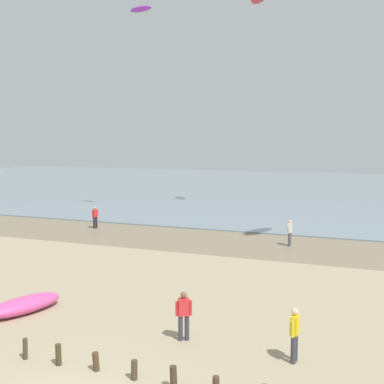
{
  "coord_description": "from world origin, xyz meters",
  "views": [
    {
      "loc": [
        7.08,
        -9.49,
        6.8
      ],
      "look_at": [
        -0.96,
        11.2,
        4.44
      ],
      "focal_mm": 45.32,
      "sensor_mm": 36.0,
      "label": 1
    }
  ],
  "objects_px": {
    "grounded_kite": "(24,305)",
    "kite_aloft_2": "(141,9)",
    "person_mid_beach": "(295,333)",
    "person_by_waterline": "(95,217)",
    "person_nearest_camera": "(290,232)",
    "person_left_flank": "(184,314)"
  },
  "relations": [
    {
      "from": "grounded_kite",
      "to": "kite_aloft_2",
      "type": "xyz_separation_m",
      "value": [
        -7.4,
        24.8,
        18.1
      ]
    },
    {
      "from": "person_mid_beach",
      "to": "grounded_kite",
      "type": "relative_size",
      "value": 0.54
    },
    {
      "from": "person_by_waterline",
      "to": "grounded_kite",
      "type": "distance_m",
      "value": 18.68
    },
    {
      "from": "person_nearest_camera",
      "to": "person_left_flank",
      "type": "bearing_deg",
      "value": -92.67
    },
    {
      "from": "person_nearest_camera",
      "to": "grounded_kite",
      "type": "height_order",
      "value": "person_nearest_camera"
    },
    {
      "from": "person_mid_beach",
      "to": "person_by_waterline",
      "type": "distance_m",
      "value": 25.31
    },
    {
      "from": "person_left_flank",
      "to": "kite_aloft_2",
      "type": "distance_m",
      "value": 33.68
    },
    {
      "from": "person_by_waterline",
      "to": "person_left_flank",
      "type": "relative_size",
      "value": 1.0
    },
    {
      "from": "person_nearest_camera",
      "to": "grounded_kite",
      "type": "bearing_deg",
      "value": -115.38
    },
    {
      "from": "grounded_kite",
      "to": "kite_aloft_2",
      "type": "distance_m",
      "value": 31.58
    },
    {
      "from": "person_mid_beach",
      "to": "person_by_waterline",
      "type": "height_order",
      "value": "same"
    },
    {
      "from": "person_left_flank",
      "to": "person_by_waterline",
      "type": "bearing_deg",
      "value": 130.05
    },
    {
      "from": "person_nearest_camera",
      "to": "kite_aloft_2",
      "type": "height_order",
      "value": "kite_aloft_2"
    },
    {
      "from": "person_by_waterline",
      "to": "grounded_kite",
      "type": "height_order",
      "value": "person_by_waterline"
    },
    {
      "from": "person_nearest_camera",
      "to": "person_mid_beach",
      "type": "height_order",
      "value": "same"
    },
    {
      "from": "grounded_kite",
      "to": "person_by_waterline",
      "type": "bearing_deg",
      "value": -137.55
    },
    {
      "from": "person_left_flank",
      "to": "kite_aloft_2",
      "type": "bearing_deg",
      "value": 119.78
    },
    {
      "from": "person_mid_beach",
      "to": "grounded_kite",
      "type": "height_order",
      "value": "person_mid_beach"
    },
    {
      "from": "person_by_waterline",
      "to": "person_mid_beach",
      "type": "bearing_deg",
      "value": -43.78
    },
    {
      "from": "person_nearest_camera",
      "to": "kite_aloft_2",
      "type": "xyz_separation_m",
      "value": [
        -15.05,
        8.66,
        17.5
      ]
    },
    {
      "from": "person_left_flank",
      "to": "kite_aloft_2",
      "type": "relative_size",
      "value": 0.72
    },
    {
      "from": "person_mid_beach",
      "to": "person_left_flank",
      "type": "xyz_separation_m",
      "value": [
        -3.79,
        0.28,
        0.0
      ]
    }
  ]
}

